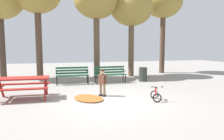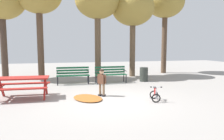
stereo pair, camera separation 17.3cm
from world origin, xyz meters
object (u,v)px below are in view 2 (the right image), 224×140
picnic_table (23,82)px  park_bench_left (111,73)px  trash_bin (144,74)px  kids_bicycle (155,95)px  park_bench_far_left (73,74)px  child_standing (102,80)px

picnic_table → park_bench_left: size_ratio=1.15×
picnic_table → trash_bin: (5.69, 2.41, -0.22)m
kids_bicycle → trash_bin: size_ratio=0.83×
picnic_table → trash_bin: size_ratio=2.47×
park_bench_left → trash_bin: bearing=1.6°
park_bench_far_left → kids_bicycle: size_ratio=2.58×
park_bench_far_left → trash_bin: 3.74m
picnic_table → kids_bicycle: size_ratio=2.97×
park_bench_far_left → kids_bicycle: park_bench_far_left is taller
park_bench_far_left → child_standing: child_standing is taller
picnic_table → child_standing: size_ratio=1.80×
park_bench_far_left → kids_bicycle: 4.73m
picnic_table → park_bench_far_left: 3.17m
picnic_table → kids_bicycle: bearing=-18.3°
kids_bicycle → trash_bin: (1.22, 3.89, 0.17)m
park_bench_far_left → park_bench_left: 1.90m
park_bench_far_left → kids_bicycle: bearing=-57.6°
park_bench_left → trash_bin: 1.85m
park_bench_far_left → kids_bicycle: (2.52, -3.98, -0.31)m
picnic_table → park_bench_far_left: bearing=52.1°
picnic_table → park_bench_far_left: park_bench_far_left is taller
child_standing → trash_bin: size_ratio=1.37×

